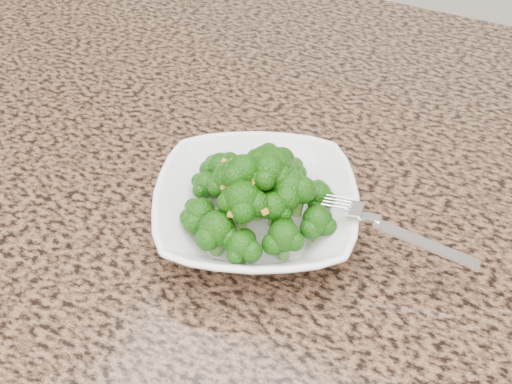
% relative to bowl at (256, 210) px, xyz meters
% --- Properties ---
extents(granite_counter, '(1.64, 1.04, 0.03)m').
position_rel_bowl_xyz_m(granite_counter, '(-0.05, 0.04, -0.04)').
color(granite_counter, brown).
rests_on(granite_counter, cabinet).
extents(bowl, '(0.27, 0.27, 0.05)m').
position_rel_bowl_xyz_m(bowl, '(0.00, 0.00, 0.00)').
color(bowl, white).
rests_on(bowl, granite_counter).
extents(broccoli_pile, '(0.18, 0.18, 0.06)m').
position_rel_bowl_xyz_m(broccoli_pile, '(0.00, 0.00, 0.06)').
color(broccoli_pile, '#164E08').
rests_on(broccoli_pile, bowl).
extents(garlic_topping, '(0.11, 0.11, 0.01)m').
position_rel_bowl_xyz_m(garlic_topping, '(0.00, 0.00, 0.09)').
color(garlic_topping, '#B3882B').
rests_on(garlic_topping, broccoli_pile).
extents(fork, '(0.17, 0.04, 0.01)m').
position_rel_bowl_xyz_m(fork, '(0.12, 0.01, 0.03)').
color(fork, silver).
rests_on(fork, bowl).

